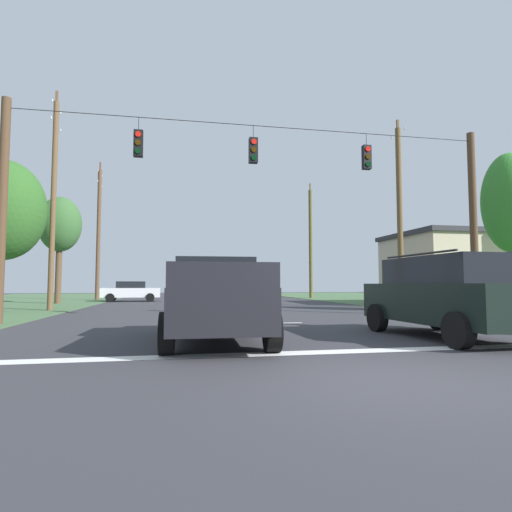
% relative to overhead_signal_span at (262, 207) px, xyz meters
% --- Properties ---
extents(ground_plane, '(120.00, 120.00, 0.00)m').
position_rel_overhead_signal_span_xyz_m(ground_plane, '(-0.12, -9.59, -4.18)').
color(ground_plane, '#333338').
extents(stop_bar_stripe, '(15.20, 0.45, 0.01)m').
position_rel_overhead_signal_span_xyz_m(stop_bar_stripe, '(-0.12, -7.18, -4.17)').
color(stop_bar_stripe, white).
rests_on(stop_bar_stripe, ground).
extents(lane_dash_0, '(2.50, 0.15, 0.01)m').
position_rel_overhead_signal_span_xyz_m(lane_dash_0, '(-0.12, -1.18, -4.17)').
color(lane_dash_0, white).
rests_on(lane_dash_0, ground).
extents(lane_dash_1, '(2.50, 0.15, 0.01)m').
position_rel_overhead_signal_span_xyz_m(lane_dash_1, '(-0.12, 5.27, -4.17)').
color(lane_dash_1, white).
rests_on(lane_dash_1, ground).
extents(lane_dash_2, '(2.50, 0.15, 0.01)m').
position_rel_overhead_signal_span_xyz_m(lane_dash_2, '(-0.12, 10.89, -4.17)').
color(lane_dash_2, white).
rests_on(lane_dash_2, ground).
extents(overhead_signal_span, '(17.94, 0.31, 7.58)m').
position_rel_overhead_signal_span_xyz_m(overhead_signal_span, '(0.00, 0.00, 0.00)').
color(overhead_signal_span, '#503825').
rests_on(overhead_signal_span, ground).
extents(pickup_truck, '(2.45, 5.47, 1.95)m').
position_rel_overhead_signal_span_xyz_m(pickup_truck, '(-2.17, -5.07, -3.21)').
color(pickup_truck, black).
rests_on(pickup_truck, ground).
extents(suv_black, '(2.34, 4.86, 2.05)m').
position_rel_overhead_signal_span_xyz_m(suv_black, '(3.47, -5.74, -3.12)').
color(suv_black, black).
rests_on(suv_black, ground).
extents(distant_car_crossing_white, '(4.38, 2.19, 1.52)m').
position_rel_overhead_signal_span_xyz_m(distant_car_crossing_white, '(-6.49, 17.99, -3.39)').
color(distant_car_crossing_white, silver).
rests_on(distant_car_crossing_white, ground).
extents(utility_pole_mid_right, '(0.31, 1.52, 10.83)m').
position_rel_overhead_signal_span_xyz_m(utility_pole_mid_right, '(9.40, 6.64, 1.11)').
color(utility_pole_mid_right, brown).
rests_on(utility_pole_mid_right, ground).
extents(utility_pole_far_right, '(0.33, 1.80, 10.94)m').
position_rel_overhead_signal_span_xyz_m(utility_pole_far_right, '(9.33, 22.59, 1.09)').
color(utility_pole_far_right, brown).
rests_on(utility_pole_far_right, ground).
extents(utility_pole_mid_left, '(0.26, 1.75, 11.17)m').
position_rel_overhead_signal_span_xyz_m(utility_pole_mid_left, '(-9.22, 7.24, 1.47)').
color(utility_pole_mid_left, brown).
rests_on(utility_pole_mid_left, ground).
extents(utility_pole_far_left, '(0.32, 1.92, 11.58)m').
position_rel_overhead_signal_span_xyz_m(utility_pole_far_left, '(-9.54, 21.31, 1.54)').
color(utility_pole_far_left, brown).
rests_on(utility_pole_far_left, ground).
extents(tree_roadside_right, '(2.47, 2.47, 7.40)m').
position_rel_overhead_signal_span_xyz_m(tree_roadside_right, '(12.01, 1.50, 0.88)').
color(tree_roadside_right, brown).
rests_on(tree_roadside_right, ground).
extents(tree_roadside_far_right, '(3.86, 3.86, 7.27)m').
position_rel_overhead_signal_span_xyz_m(tree_roadside_far_right, '(-11.28, 6.62, 0.67)').
color(tree_roadside_far_right, brown).
rests_on(tree_roadside_far_right, ground).
extents(tree_roadside_left, '(2.78, 2.78, 7.21)m').
position_rel_overhead_signal_span_xyz_m(tree_roadside_left, '(-10.89, 14.93, 1.10)').
color(tree_roadside_left, brown).
rests_on(tree_roadside_left, ground).
extents(roadside_store, '(11.51, 7.79, 5.24)m').
position_rel_overhead_signal_span_xyz_m(roadside_store, '(16.73, 9.39, -1.85)').
color(roadside_store, beige).
rests_on(roadside_store, ground).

